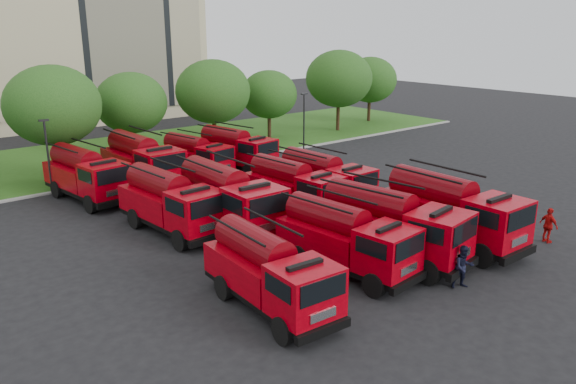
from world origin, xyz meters
The scene contains 30 objects.
ground centered at (0.00, 0.00, 0.00)m, with size 140.00×140.00×0.00m, color black.
lawn centered at (0.00, 26.00, 0.06)m, with size 70.00×16.00×0.12m, color #284D14.
curb centered at (0.00, 17.90, 0.07)m, with size 70.00×0.30×0.14m, color gray.
apartment_building centered at (2.00, 47.94, 12.50)m, with size 30.00×14.18×25.00m.
tree_2 centered at (-8.00, 21.50, 5.35)m, with size 6.72×6.72×8.22m.
tree_3 centered at (-1.00, 24.00, 4.68)m, with size 5.88×5.88×7.19m.
tree_4 centered at (6.00, 22.50, 5.22)m, with size 6.55×6.55×8.01m.
tree_5 centered at (13.00, 23.50, 4.35)m, with size 5.46×5.46×6.68m.
tree_6 centered at (21.00, 22.00, 5.49)m, with size 6.89×6.89×8.42m.
tree_7 centered at (28.00, 24.00, 4.82)m, with size 6.05×6.05×7.39m.
lamp_post_0 centered at (-10.00, 17.20, 2.90)m, with size 0.60×0.25×5.11m.
lamp_post_1 centered at (12.00, 17.20, 2.90)m, with size 0.60×0.25×5.11m.
fire_truck_0 centered at (-8.34, -3.90, 1.57)m, with size 2.87×6.99×3.11m.
fire_truck_1 centered at (-3.54, -3.34, 1.60)m, with size 3.03×7.15×3.17m.
fire_truck_2 centered at (-0.92, -3.74, 1.74)m, with size 3.66×7.90×3.46m.
fire_truck_3 centered at (3.00, -4.38, 1.79)m, with size 3.04×7.89×3.56m.
fire_truck_4 centered at (-7.14, 6.31, 1.68)m, with size 3.08×7.49×3.34m.
fire_truck_5 centered at (-4.70, 4.48, 1.82)m, with size 3.08×8.01×3.61m.
fire_truck_6 centered at (0.16, 4.69, 1.58)m, with size 2.92×7.03×3.13m.
fire_truck_7 centered at (2.64, 4.66, 1.61)m, with size 2.76×7.11×3.20m.
fire_truck_8 centered at (-8.48, 14.99, 1.68)m, with size 3.35×7.57×3.34m.
fire_truck_9 centered at (-4.31, 15.60, 1.81)m, with size 3.07×7.97×3.59m.
fire_truck_10 centered at (0.14, 15.95, 1.48)m, with size 3.28×6.73×2.93m.
fire_truck_11 centered at (3.31, 15.29, 1.62)m, with size 3.54×7.36×3.22m.
firefighter_0 centered at (-1.31, -5.31, 0.00)m, with size 0.65×0.47×1.77m, color black.
firefighter_1 centered at (-0.84, -7.77, 0.00)m, with size 0.93×0.51×1.91m, color black.
firefighter_2 centered at (7.08, -7.57, 0.00)m, with size 1.09×0.62×1.86m, color #B20D0D.
firefighter_3 centered at (5.45, -2.25, 0.00)m, with size 1.01×0.52×1.57m, color black.
firefighter_4 centered at (-6.26, -0.10, 0.00)m, with size 0.86×0.56×1.75m, color black.
firefighter_5 centered at (5.02, 3.45, 0.00)m, with size 1.53×0.66×1.65m, color #B20D0D.
Camera 1 is at (-20.67, -19.89, 10.89)m, focal length 35.00 mm.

